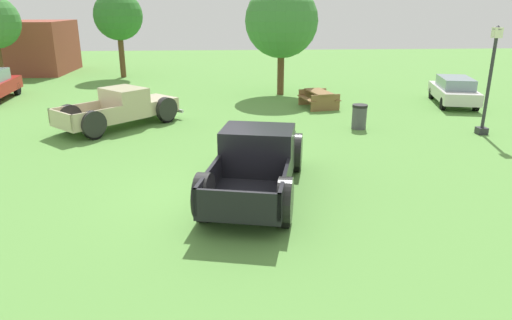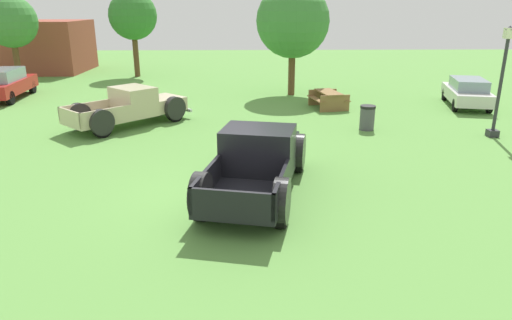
{
  "view_description": "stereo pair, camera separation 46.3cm",
  "coord_description": "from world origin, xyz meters",
  "px_view_note": "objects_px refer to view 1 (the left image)",
  "views": [
    {
      "loc": [
        0.2,
        -11.06,
        4.61
      ],
      "look_at": [
        0.93,
        -0.0,
        0.9
      ],
      "focal_mm": 32.56,
      "sensor_mm": 36.0,
      "label": 1
    },
    {
      "loc": [
        0.66,
        -11.08,
        4.61
      ],
      "look_at": [
        0.93,
        -0.0,
        0.9
      ],
      "focal_mm": 32.56,
      "sensor_mm": 36.0,
      "label": 2
    }
  ],
  "objects_px": {
    "picnic_table": "(319,97)",
    "sedan_distant_b": "(454,90)",
    "trash_can": "(359,117)",
    "oak_tree_west": "(282,21)",
    "oak_tree_center": "(118,16)",
    "pickup_truck_foreground": "(258,159)",
    "pickup_truck_behind_left": "(127,108)",
    "lamp_post_near": "(490,79)"
  },
  "relations": [
    {
      "from": "picnic_table",
      "to": "sedan_distant_b",
      "type": "bearing_deg",
      "value": 1.78
    },
    {
      "from": "trash_can",
      "to": "oak_tree_west",
      "type": "xyz_separation_m",
      "value": [
        -2.22,
        7.48,
        3.33
      ]
    },
    {
      "from": "picnic_table",
      "to": "oak_tree_west",
      "type": "relative_size",
      "value": 0.36
    },
    {
      "from": "oak_tree_center",
      "to": "pickup_truck_foreground",
      "type": "bearing_deg",
      "value": -69.53
    },
    {
      "from": "pickup_truck_foreground",
      "to": "pickup_truck_behind_left",
      "type": "relative_size",
      "value": 1.19
    },
    {
      "from": "pickup_truck_behind_left",
      "to": "picnic_table",
      "type": "relative_size",
      "value": 2.32
    },
    {
      "from": "pickup_truck_foreground",
      "to": "lamp_post_near",
      "type": "relative_size",
      "value": 1.44
    },
    {
      "from": "oak_tree_west",
      "to": "oak_tree_center",
      "type": "xyz_separation_m",
      "value": [
        -9.77,
        7.0,
        0.11
      ]
    },
    {
      "from": "picnic_table",
      "to": "oak_tree_west",
      "type": "xyz_separation_m",
      "value": [
        -1.41,
        3.46,
        3.32
      ]
    },
    {
      "from": "pickup_truck_behind_left",
      "to": "oak_tree_west",
      "type": "height_order",
      "value": "oak_tree_west"
    },
    {
      "from": "sedan_distant_b",
      "to": "lamp_post_near",
      "type": "height_order",
      "value": "lamp_post_near"
    },
    {
      "from": "pickup_truck_behind_left",
      "to": "sedan_distant_b",
      "type": "height_order",
      "value": "pickup_truck_behind_left"
    },
    {
      "from": "lamp_post_near",
      "to": "trash_can",
      "type": "height_order",
      "value": "lamp_post_near"
    },
    {
      "from": "lamp_post_near",
      "to": "pickup_truck_behind_left",
      "type": "bearing_deg",
      "value": 170.65
    },
    {
      "from": "oak_tree_west",
      "to": "pickup_truck_foreground",
      "type": "bearing_deg",
      "value": -99.13
    },
    {
      "from": "pickup_truck_foreground",
      "to": "picnic_table",
      "type": "xyz_separation_m",
      "value": [
        3.56,
        9.94,
        -0.29
      ]
    },
    {
      "from": "pickup_truck_foreground",
      "to": "trash_can",
      "type": "height_order",
      "value": "pickup_truck_foreground"
    },
    {
      "from": "picnic_table",
      "to": "oak_tree_center",
      "type": "height_order",
      "value": "oak_tree_center"
    },
    {
      "from": "pickup_truck_behind_left",
      "to": "oak_tree_west",
      "type": "distance_m",
      "value": 9.89
    },
    {
      "from": "trash_can",
      "to": "lamp_post_near",
      "type": "bearing_deg",
      "value": -14.06
    },
    {
      "from": "pickup_truck_foreground",
      "to": "pickup_truck_behind_left",
      "type": "distance_m",
      "value": 8.52
    },
    {
      "from": "sedan_distant_b",
      "to": "oak_tree_west",
      "type": "xyz_separation_m",
      "value": [
        -8.03,
        3.26,
        3.11
      ]
    },
    {
      "from": "pickup_truck_behind_left",
      "to": "picnic_table",
      "type": "height_order",
      "value": "pickup_truck_behind_left"
    },
    {
      "from": "sedan_distant_b",
      "to": "pickup_truck_behind_left",
      "type": "bearing_deg",
      "value": -168.33
    },
    {
      "from": "pickup_truck_foreground",
      "to": "lamp_post_near",
      "type": "xyz_separation_m",
      "value": [
        8.76,
        4.83,
        1.28
      ]
    },
    {
      "from": "pickup_truck_behind_left",
      "to": "oak_tree_west",
      "type": "xyz_separation_m",
      "value": [
        6.92,
        6.35,
        3.09
      ]
    },
    {
      "from": "pickup_truck_foreground",
      "to": "oak_tree_west",
      "type": "height_order",
      "value": "oak_tree_west"
    },
    {
      "from": "pickup_truck_foreground",
      "to": "sedan_distant_b",
      "type": "relative_size",
      "value": 1.33
    },
    {
      "from": "trash_can",
      "to": "oak_tree_west",
      "type": "relative_size",
      "value": 0.17
    },
    {
      "from": "sedan_distant_b",
      "to": "pickup_truck_foreground",
      "type": "bearing_deg",
      "value": -135.12
    },
    {
      "from": "pickup_truck_foreground",
      "to": "lamp_post_near",
      "type": "distance_m",
      "value": 10.08
    },
    {
      "from": "pickup_truck_foreground",
      "to": "pickup_truck_behind_left",
      "type": "xyz_separation_m",
      "value": [
        -4.77,
        7.06,
        -0.06
      ]
    },
    {
      "from": "pickup_truck_foreground",
      "to": "oak_tree_center",
      "type": "distance_m",
      "value": 22.01
    },
    {
      "from": "pickup_truck_foreground",
      "to": "picnic_table",
      "type": "relative_size",
      "value": 2.76
    },
    {
      "from": "trash_can",
      "to": "oak_tree_center",
      "type": "relative_size",
      "value": 0.17
    },
    {
      "from": "pickup_truck_behind_left",
      "to": "lamp_post_near",
      "type": "relative_size",
      "value": 1.21
    },
    {
      "from": "oak_tree_center",
      "to": "picnic_table",
      "type": "bearing_deg",
      "value": -43.11
    },
    {
      "from": "pickup_truck_behind_left",
      "to": "trash_can",
      "type": "distance_m",
      "value": 9.21
    },
    {
      "from": "lamp_post_near",
      "to": "picnic_table",
      "type": "relative_size",
      "value": 1.92
    },
    {
      "from": "sedan_distant_b",
      "to": "picnic_table",
      "type": "bearing_deg",
      "value": -178.22
    },
    {
      "from": "pickup_truck_foreground",
      "to": "sedan_distant_b",
      "type": "height_order",
      "value": "pickup_truck_foreground"
    },
    {
      "from": "pickup_truck_foreground",
      "to": "trash_can",
      "type": "distance_m",
      "value": 7.37
    }
  ]
}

